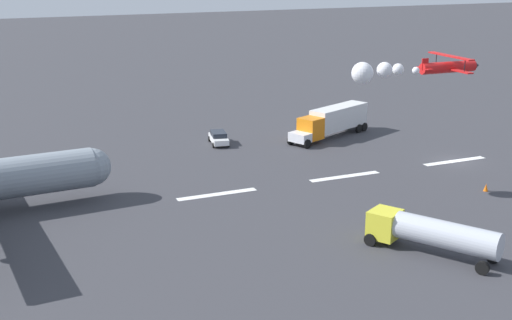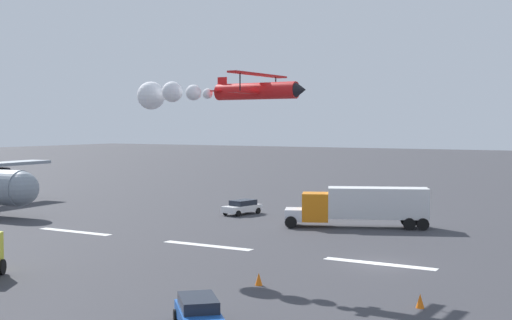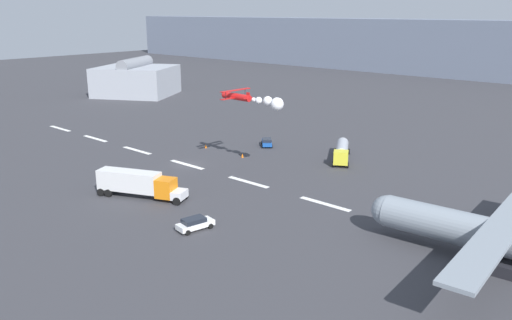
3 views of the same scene
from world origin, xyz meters
TOP-DOWN VIEW (x-y plane):
  - ground_plane at (0.00, 0.00)m, footprint 440.00×440.00m
  - runway_stripe_3 at (0.00, 0.00)m, footprint 8.00×0.90m
  - runway_stripe_4 at (14.14, 0.00)m, footprint 8.00×0.90m
  - runway_stripe_5 at (28.29, 0.00)m, footprint 8.00×0.90m
  - stunt_biplane_red at (11.28, 5.28)m, footprint 13.88×6.34m
  - semi_truck_orange at (7.13, -15.15)m, footprint 13.05×7.78m
  - fuel_tanker_truck at (18.33, 19.68)m, footprint 7.35×9.99m
  - followme_car_yellow at (21.49, -17.55)m, footprint 2.70×4.78m
  - traffic_cone_far at (4.02, 9.58)m, footprint 0.44×0.44m

SIDE VIEW (x-z plane):
  - ground_plane at x=0.00m, z-range 0.00..0.00m
  - runway_stripe_3 at x=0.00m, z-range 0.00..0.01m
  - runway_stripe_4 at x=14.14m, z-range 0.00..0.01m
  - runway_stripe_5 at x=28.29m, z-range 0.00..0.01m
  - traffic_cone_far at x=4.02m, z-range 0.00..0.75m
  - followme_car_yellow at x=21.49m, z-range 0.05..1.57m
  - fuel_tanker_truck at x=18.33m, z-range 0.30..3.20m
  - semi_truck_orange at x=7.13m, z-range 0.26..3.96m
  - stunt_biplane_red at x=11.28m, z-range 10.60..12.81m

